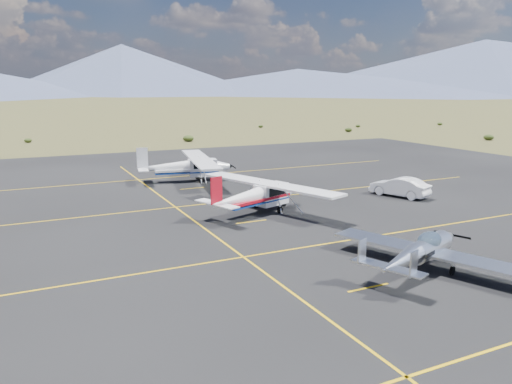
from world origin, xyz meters
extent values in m
plane|color=#383D1C|center=(0.00, 0.00, 0.00)|extent=(1600.00, 1600.00, 0.00)
cube|color=black|center=(0.00, 7.00, 0.00)|extent=(72.00, 72.00, 0.02)
cube|color=silver|center=(0.84, -2.76, 0.74)|extent=(4.62, 8.84, 0.12)
ellipsoid|color=#99BFD8|center=(0.84, -2.76, 1.22)|extent=(1.86, 1.47, 0.81)
cube|color=silver|center=(-2.58, -4.11, 1.02)|extent=(1.74, 3.03, 0.06)
cube|color=silver|center=(-2.32, -5.18, 1.47)|extent=(0.53, 0.26, 0.99)
cube|color=silver|center=(-3.12, -3.15, 1.47)|extent=(0.53, 0.26, 0.99)
cylinder|color=black|center=(2.31, -2.18, 0.18)|extent=(0.35, 0.21, 0.34)
cylinder|color=black|center=(1.09, -3.94, 0.21)|extent=(0.41, 0.25, 0.40)
cylinder|color=black|center=(0.21, -1.73, 0.21)|extent=(0.41, 0.25, 0.40)
cube|color=white|center=(-0.59, 9.61, 1.06)|extent=(2.45, 1.82, 1.35)
cube|color=white|center=(-0.77, 9.54, 1.75)|extent=(5.19, 10.83, 0.14)
cube|color=black|center=(-0.59, 9.61, 1.34)|extent=(1.90, 1.66, 0.55)
cube|color=#A40D1B|center=(-1.80, 9.16, 0.96)|extent=(5.08, 2.79, 0.18)
cube|color=#A40D1B|center=(-4.99, 8.01, 2.00)|extent=(0.82, 0.35, 1.59)
cube|color=white|center=(-4.99, 8.01, 1.21)|extent=(1.79, 3.25, 0.06)
cylinder|color=black|center=(0.63, 10.05, 0.19)|extent=(0.37, 0.22, 0.36)
cylinder|color=black|center=(-0.51, 8.52, 0.23)|extent=(0.46, 0.27, 0.44)
cylinder|color=black|center=(-1.22, 10.49, 0.23)|extent=(0.46, 0.27, 0.44)
cube|color=white|center=(-1.09, 21.33, 1.12)|extent=(2.51, 1.62, 1.43)
cube|color=white|center=(-1.29, 21.37, 1.86)|extent=(3.72, 11.73, 0.15)
cube|color=black|center=(-1.09, 21.33, 1.42)|extent=(1.89, 1.54, 0.58)
cube|color=white|center=(-2.44, 21.58, 1.01)|extent=(5.42, 2.17, 0.19)
cube|color=white|center=(-5.97, 22.23, 2.12)|extent=(0.90, 0.24, 1.69)
cube|color=white|center=(-5.97, 22.23, 1.28)|extent=(1.39, 3.47, 0.06)
cylinder|color=black|center=(0.27, 21.08, 0.20)|extent=(0.39, 0.17, 0.38)
cylinder|color=black|center=(-1.60, 20.29, 0.24)|extent=(0.48, 0.22, 0.47)
cylinder|color=black|center=(-1.20, 22.48, 0.24)|extent=(0.48, 0.22, 0.47)
imported|color=white|center=(9.71, 9.14, 0.72)|extent=(2.94, 4.54, 1.41)
camera|label=1|loc=(-15.15, -18.39, 7.90)|focal=35.00mm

